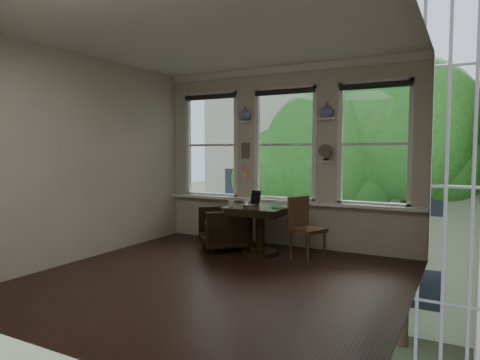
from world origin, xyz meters
The scene contains 25 objects.
ground centered at (0.00, 0.00, 0.00)m, with size 4.50×4.50×0.00m, color black.
ceiling centered at (0.00, 0.00, 3.00)m, with size 4.50×4.50×0.00m, color silver.
wall_back centered at (0.00, 2.25, 1.50)m, with size 4.50×4.50×0.00m, color beige.
wall_front centered at (0.00, -2.25, 1.50)m, with size 4.50×4.50×0.00m, color beige.
wall_left centered at (-2.25, 0.00, 1.50)m, with size 4.50×4.50×0.00m, color beige.
wall_right centered at (2.25, 0.00, 1.50)m, with size 4.50×4.50×0.00m, color beige.
window_left centered at (-1.45, 2.25, 1.70)m, with size 1.10×0.12×1.90m, color white, non-canonical shape.
window_center centered at (0.00, 2.25, 1.70)m, with size 1.10×0.12×1.90m, color white, non-canonical shape.
window_right centered at (1.45, 2.25, 1.70)m, with size 1.10×0.12×1.90m, color white, non-canonical shape.
shelf_left centered at (-0.72, 2.15, 2.10)m, with size 0.26×0.16×0.03m, color white.
shelf_right centered at (0.72, 2.15, 2.10)m, with size 0.26×0.16×0.03m, color white.
intercom centered at (-0.72, 2.18, 1.60)m, with size 0.14×0.06×0.28m, color #59544F.
sticky_notes centered at (-0.72, 2.19, 1.25)m, with size 0.16×0.01×0.24m, color pink, non-canonical shape.
desk_fan centered at (0.72, 2.13, 1.53)m, with size 0.20×0.20×0.24m, color #59544F, non-canonical shape.
vase_left centered at (-0.72, 2.15, 2.24)m, with size 0.24×0.24×0.25m, color silver.
vase_right centered at (0.72, 2.15, 2.24)m, with size 0.24×0.24×0.25m, color silver.
table centered at (-0.08, 1.43, 0.38)m, with size 0.90×0.90×0.75m, color black, non-canonical shape.
armchair_left centered at (-0.75, 1.47, 0.34)m, with size 0.73×0.75×0.68m, color black.
cushion_red centered at (-0.75, 1.47, 0.45)m, with size 0.45×0.45×0.06m, color maroon.
side_chair_right centered at (0.69, 1.41, 0.46)m, with size 0.42×0.42×0.92m, color #3F2416, non-canonical shape.
laptop centered at (0.28, 1.30, 0.76)m, with size 0.33×0.21×0.03m, color black.
mug centered at (-0.45, 1.18, 0.80)m, with size 0.10×0.10×0.09m, color white.
drinking_glass centered at (-0.20, 1.20, 0.79)m, with size 0.11×0.11×0.09m, color white.
tablet centered at (-0.23, 1.57, 0.86)m, with size 0.16×0.02×0.22m, color black.
papers centered at (-0.32, 1.60, 0.75)m, with size 0.22×0.30×0.00m, color silver.
Camera 1 is at (2.73, -4.46, 1.61)m, focal length 32.00 mm.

